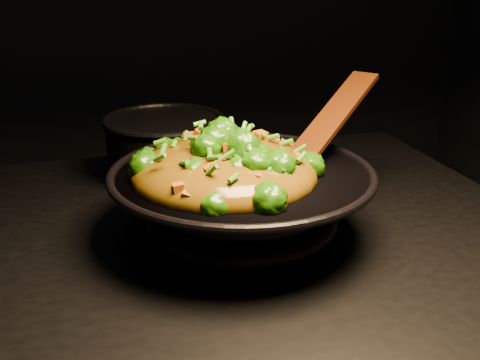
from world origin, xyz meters
name	(u,v)px	position (x,y,z in m)	size (l,w,h in m)	color
wok	(242,206)	(0.09, -0.02, 0.96)	(0.39, 0.39, 0.11)	black
stir_fry	(224,146)	(0.06, -0.03, 1.06)	(0.28, 0.28, 0.10)	#215B06
spatula	(326,125)	(0.24, 0.02, 1.06)	(0.31, 0.05, 0.01)	#341105
back_pot	(165,148)	(0.02, 0.27, 0.96)	(0.22, 0.22, 0.13)	black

